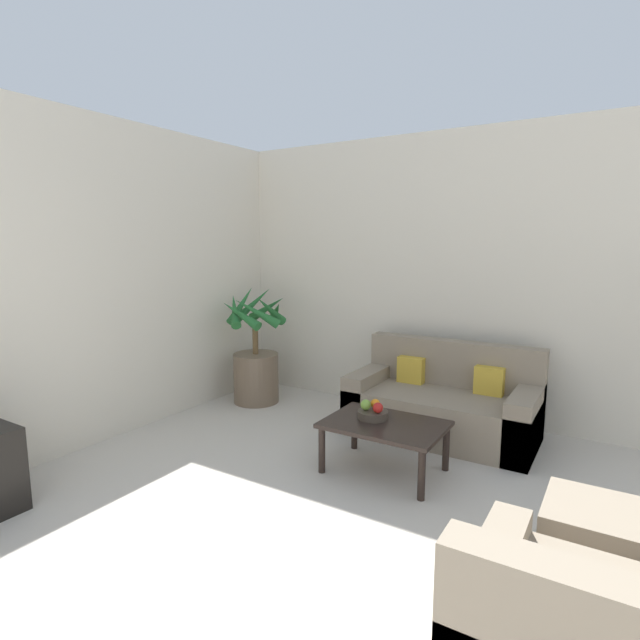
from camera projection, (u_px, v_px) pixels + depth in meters
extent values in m
cube|color=beige|center=(581.00, 282.00, 4.16)|extent=(8.34, 0.06, 2.70)
cylinder|color=brown|center=(256.00, 378.00, 5.27)|extent=(0.47, 0.47, 0.52)
cylinder|color=brown|center=(255.00, 338.00, 5.21)|extent=(0.06, 0.06, 0.34)
cone|color=#23662D|center=(270.00, 310.00, 5.05)|extent=(0.10, 0.46, 0.36)
cone|color=#23662D|center=(276.00, 311.00, 5.21)|extent=(0.41, 0.41, 0.30)
cone|color=#23662D|center=(267.00, 308.00, 5.34)|extent=(0.47, 0.10, 0.33)
cone|color=#23662D|center=(253.00, 304.00, 5.33)|extent=(0.38, 0.38, 0.40)
cone|color=#23662D|center=(242.00, 305.00, 5.25)|extent=(0.10, 0.42, 0.41)
cone|color=#23662D|center=(235.00, 310.00, 5.11)|extent=(0.40, 0.40, 0.35)
cone|color=#23662D|center=(241.00, 315.00, 4.98)|extent=(0.49, 0.10, 0.30)
cone|color=#23662D|center=(257.00, 312.00, 4.96)|extent=(0.40, 0.40, 0.34)
cube|color=gray|center=(441.00, 415.00, 4.33)|extent=(1.57, 0.78, 0.39)
cube|color=gray|center=(453.00, 363.00, 4.53)|extent=(1.57, 0.16, 0.41)
cube|color=gray|center=(370.00, 396.00, 4.68)|extent=(0.20, 0.78, 0.51)
cube|color=gray|center=(525.00, 423.00, 3.97)|extent=(0.20, 0.78, 0.51)
cube|color=gold|center=(411.00, 370.00, 4.63)|extent=(0.24, 0.12, 0.24)
cube|color=gold|center=(489.00, 381.00, 4.26)|extent=(0.24, 0.12, 0.24)
cylinder|color=black|center=(322.00, 450.00, 3.65)|extent=(0.05, 0.05, 0.35)
cylinder|color=black|center=(422.00, 475.00, 3.25)|extent=(0.05, 0.05, 0.35)
cylinder|color=black|center=(354.00, 428.00, 4.08)|extent=(0.05, 0.05, 0.35)
cylinder|color=black|center=(446.00, 448.00, 3.68)|extent=(0.05, 0.05, 0.35)
cube|color=black|center=(385.00, 425.00, 3.64)|extent=(0.85, 0.60, 0.03)
cylinder|color=#42382D|center=(373.00, 415.00, 3.72)|extent=(0.23, 0.23, 0.06)
sphere|color=red|center=(378.00, 408.00, 3.66)|extent=(0.08, 0.08, 0.08)
sphere|color=olive|center=(366.00, 405.00, 3.73)|extent=(0.08, 0.08, 0.08)
sphere|color=orange|center=(375.00, 404.00, 3.76)|extent=(0.07, 0.07, 0.07)
cube|color=gray|center=(585.00, 634.00, 1.38)|extent=(0.82, 0.16, 0.36)
cube|color=gray|center=(488.00, 618.00, 1.90)|extent=(0.16, 0.86, 0.51)
cube|color=gray|center=(610.00, 552.00, 2.38)|extent=(0.61, 0.47, 0.42)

